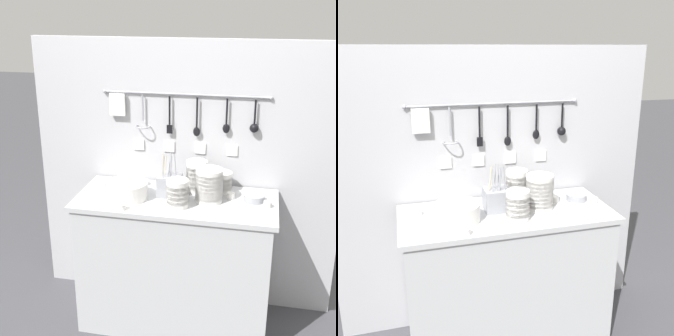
# 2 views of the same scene
# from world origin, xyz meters

# --- Properties ---
(ground_plane) EXTENTS (20.00, 20.00, 0.00)m
(ground_plane) POSITION_xyz_m (0.00, 0.00, 0.00)
(ground_plane) COLOR #424247
(counter) EXTENTS (1.22, 0.54, 0.88)m
(counter) POSITION_xyz_m (0.00, 0.00, 0.44)
(counter) COLOR #B7BABC
(counter) RESTS_ON ground
(back_wall) EXTENTS (2.02, 0.11, 1.81)m
(back_wall) POSITION_xyz_m (-0.00, 0.30, 0.91)
(back_wall) COLOR #B2B2B7
(back_wall) RESTS_ON ground
(bowl_stack_back_corner) EXTENTS (0.16, 0.16, 0.21)m
(bowl_stack_back_corner) POSITION_xyz_m (0.20, -0.00, 0.99)
(bowl_stack_back_corner) COLOR white
(bowl_stack_back_corner) RESTS_ON counter
(bowl_stack_nested_right) EXTENTS (0.13, 0.13, 0.20)m
(bowl_stack_nested_right) POSITION_xyz_m (0.10, 0.14, 0.98)
(bowl_stack_nested_right) COLOR white
(bowl_stack_nested_right) RESTS_ON counter
(bowl_stack_wide_centre) EXTENTS (0.13, 0.13, 0.13)m
(bowl_stack_wide_centre) POSITION_xyz_m (0.26, 0.17, 0.95)
(bowl_stack_wide_centre) COLOR white
(bowl_stack_wide_centre) RESTS_ON counter
(bowl_stack_short_front) EXTENTS (0.13, 0.13, 0.17)m
(bowl_stack_short_front) POSITION_xyz_m (0.03, -0.12, 0.97)
(bowl_stack_short_front) COLOR white
(bowl_stack_short_front) RESTS_ON counter
(plate_stack) EXTENTS (0.25, 0.25, 0.10)m
(plate_stack) POSITION_xyz_m (-0.29, -0.05, 0.93)
(plate_stack) COLOR white
(plate_stack) RESTS_ON counter
(steel_mixing_bowl) EXTENTS (0.13, 0.13, 0.04)m
(steel_mixing_bowl) POSITION_xyz_m (0.47, 0.06, 0.90)
(steel_mixing_bowl) COLOR #93969E
(steel_mixing_bowl) RESTS_ON counter
(cutlery_caddy) EXTENTS (0.14, 0.14, 0.28)m
(cutlery_caddy) POSITION_xyz_m (-0.05, 0.04, 0.95)
(cutlery_caddy) COLOR #93969E
(cutlery_caddy) RESTS_ON counter
(cup_by_caddy) EXTENTS (0.05, 0.05, 0.04)m
(cup_by_caddy) POSITION_xyz_m (-0.27, -0.23, 0.90)
(cup_by_caddy) COLOR white
(cup_by_caddy) RESTS_ON counter
(cup_edge_near) EXTENTS (0.05, 0.05, 0.04)m
(cup_edge_near) POSITION_xyz_m (-0.24, 0.17, 0.90)
(cup_edge_near) COLOR white
(cup_edge_near) RESTS_ON counter
(cup_edge_far) EXTENTS (0.05, 0.05, 0.04)m
(cup_edge_far) POSITION_xyz_m (0.33, 0.07, 0.90)
(cup_edge_far) COLOR white
(cup_edge_far) RESTS_ON counter
(cup_front_left) EXTENTS (0.05, 0.05, 0.04)m
(cup_front_left) POSITION_xyz_m (-0.50, 0.08, 0.90)
(cup_front_left) COLOR white
(cup_front_left) RESTS_ON counter
(cup_centre) EXTENTS (0.05, 0.05, 0.04)m
(cup_centre) POSITION_xyz_m (0.55, -0.02, 0.90)
(cup_centre) COLOR white
(cup_centre) RESTS_ON counter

